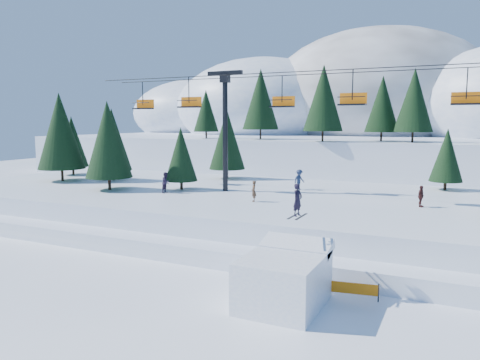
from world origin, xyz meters
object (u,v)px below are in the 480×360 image
at_px(chairlift, 343,111).
at_px(banner_near, 348,288).
at_px(banner_far, 471,295).
at_px(jump_kicker, 284,278).

height_order(chairlift, banner_near, chairlift).
bearing_deg(banner_far, jump_kicker, -155.57).
height_order(chairlift, banner_far, chairlift).
bearing_deg(banner_far, banner_near, -163.83).
distance_m(jump_kicker, banner_near, 3.35).
relative_size(jump_kicker, banner_far, 1.94).
distance_m(jump_kicker, banner_far, 8.72).
xyz_separation_m(jump_kicker, banner_near, (2.55, 2.04, -0.75)).
distance_m(jump_kicker, chairlift, 18.13).
xyz_separation_m(jump_kicker, chairlift, (-1.26, 16.20, 8.03)).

